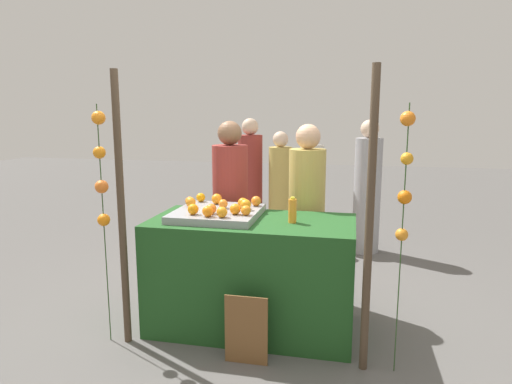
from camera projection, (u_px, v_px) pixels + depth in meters
The scene contains 29 objects.
ground_plane at pixel (252, 326), 3.77m from camera, with size 24.00×24.00×0.00m, color #565451.
stall_counter at pixel (252, 274), 3.69m from camera, with size 1.64×0.82×0.92m, color #1E4C1E.
orange_tray at pixel (217, 213), 3.69m from camera, with size 0.68×0.69×0.06m, color gray.
orange_0 at pixel (223, 204), 3.74m from camera, with size 0.08×0.08×0.08m, color orange.
orange_1 at pixel (235, 209), 3.51m from camera, with size 0.09×0.09×0.09m, color orange.
orange_2 at pixel (246, 210), 3.49m from camera, with size 0.08×0.08×0.08m, color orange.
orange_3 at pixel (256, 201), 3.83m from camera, with size 0.09×0.09×0.09m, color orange.
orange_4 at pixel (190, 201), 3.86m from camera, with size 0.08×0.08×0.08m, color orange.
orange_5 at pixel (201, 197), 4.01m from camera, with size 0.08×0.08×0.08m, color orange.
orange_6 at pixel (193, 209), 3.51m from camera, with size 0.09×0.09×0.09m, color orange.
orange_7 at pixel (217, 199), 3.91m from camera, with size 0.09×0.09×0.09m, color orange.
orange_8 at pixel (208, 211), 3.44m from camera, with size 0.09×0.09×0.09m, color orange.
orange_9 at pixel (211, 209), 3.54m from camera, with size 0.08×0.08×0.08m, color orange.
orange_10 at pixel (191, 202), 3.79m from camera, with size 0.08×0.08×0.08m, color orange.
orange_11 at pixel (246, 205), 3.67m from camera, with size 0.09×0.09×0.09m, color orange.
orange_12 at pixel (222, 212), 3.41m from camera, with size 0.08×0.08×0.08m, color orange.
orange_13 at pixel (243, 203), 3.74m from camera, with size 0.09×0.09×0.09m, color orange.
juice_bottle at pixel (292, 211), 3.49m from camera, with size 0.06×0.06×0.20m.
chalkboard_sign at pixel (246, 331), 3.17m from camera, with size 0.31×0.03×0.52m.
vendor_left at pixel (230, 215), 4.35m from camera, with size 0.34×0.34×1.69m.
vendor_right at pixel (306, 221), 4.16m from camera, with size 0.33×0.33×1.67m.
crowd_person_0 at pixel (250, 184), 6.25m from camera, with size 0.34×0.34×1.69m.
crowd_person_1 at pixel (367, 192), 5.66m from camera, with size 0.34×0.34×1.68m.
crowd_person_2 at pixel (311, 192), 6.02m from camera, with size 0.31×0.31×1.55m.
crowd_person_3 at pixel (280, 193), 6.00m from camera, with size 0.31×0.31×1.53m.
canopy_post_left at pixel (121, 212), 3.34m from camera, with size 0.06×0.06×2.08m, color #473828.
canopy_post_right at pixel (369, 225), 2.97m from camera, with size 0.06×0.06×2.08m, color #473828.
garland_strand_left at pixel (101, 170), 3.30m from camera, with size 0.11×0.11×1.83m.
garland_strand_right at pixel (405, 177), 2.88m from camera, with size 0.10×0.10×1.83m.
Camera 1 is at (0.78, -3.42, 1.77)m, focal length 31.45 mm.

